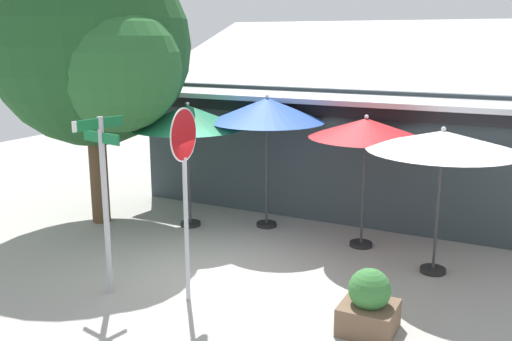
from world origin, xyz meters
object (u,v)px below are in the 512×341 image
at_px(street_sign_post, 104,187).
at_px(stop_sign, 185,168).
at_px(patio_umbrella_royal_blue_center, 267,110).
at_px(patio_umbrella_crimson_right, 366,129).
at_px(patio_umbrella_forest_green_left, 188,117).
at_px(shade_tree, 95,50).
at_px(patio_umbrella_ivory_far_right, 443,142).
at_px(sidewalk_planter, 369,304).

xyz_separation_m(street_sign_post, stop_sign, (1.27, 0.34, 0.37)).
bearing_deg(patio_umbrella_royal_blue_center, patio_umbrella_crimson_right, -6.83).
xyz_separation_m(stop_sign, patio_umbrella_crimson_right, (1.75, 3.50, 0.21)).
relative_size(street_sign_post, patio_umbrella_forest_green_left, 1.05).
distance_m(stop_sign, patio_umbrella_royal_blue_center, 3.81).
xyz_separation_m(street_sign_post, shade_tree, (-2.41, 2.65, 2.01)).
bearing_deg(patio_umbrella_forest_green_left, patio_umbrella_royal_blue_center, 25.23).
distance_m(patio_umbrella_forest_green_left, patio_umbrella_ivory_far_right, 5.20).
height_order(street_sign_post, shade_tree, shade_tree).
relative_size(shade_tree, sidewalk_planter, 6.42).
bearing_deg(stop_sign, sidewalk_planter, 6.12).
xyz_separation_m(patio_umbrella_royal_blue_center, sidewalk_planter, (3.23, -3.46, -2.13)).
height_order(street_sign_post, patio_umbrella_royal_blue_center, patio_umbrella_royal_blue_center).
distance_m(patio_umbrella_ivory_far_right, sidewalk_planter, 3.19).
bearing_deg(patio_umbrella_forest_green_left, patio_umbrella_ivory_far_right, -2.59).
height_order(stop_sign, patio_umbrella_ivory_far_right, stop_sign).
xyz_separation_m(street_sign_post, patio_umbrella_crimson_right, (3.02, 3.83, 0.58)).
distance_m(street_sign_post, patio_umbrella_forest_green_left, 3.51).
bearing_deg(patio_umbrella_ivory_far_right, stop_sign, -139.06).
height_order(patio_umbrella_royal_blue_center, patio_umbrella_ivory_far_right, patio_umbrella_royal_blue_center).
bearing_deg(patio_umbrella_royal_blue_center, sidewalk_planter, -46.94).
height_order(patio_umbrella_forest_green_left, sidewalk_planter, patio_umbrella_forest_green_left).
bearing_deg(stop_sign, patio_umbrella_royal_blue_center, 96.70).
height_order(stop_sign, patio_umbrella_forest_green_left, stop_sign).
xyz_separation_m(street_sign_post, patio_umbrella_ivory_far_right, (4.52, 3.15, 0.57)).
height_order(street_sign_post, sidewalk_planter, street_sign_post).
height_order(patio_umbrella_crimson_right, sidewalk_planter, patio_umbrella_crimson_right).
distance_m(patio_umbrella_royal_blue_center, patio_umbrella_ivory_far_right, 3.81).
distance_m(street_sign_post, patio_umbrella_royal_blue_center, 4.25).
height_order(stop_sign, patio_umbrella_royal_blue_center, stop_sign).
height_order(patio_umbrella_forest_green_left, shade_tree, shade_tree).
distance_m(stop_sign, sidewalk_planter, 3.29).
height_order(patio_umbrella_ivory_far_right, shade_tree, shade_tree).
distance_m(street_sign_post, stop_sign, 1.37).
bearing_deg(street_sign_post, stop_sign, 14.90).
xyz_separation_m(stop_sign, patio_umbrella_forest_green_left, (-1.95, 3.05, 0.26)).
xyz_separation_m(street_sign_post, patio_umbrella_forest_green_left, (-0.67, 3.39, 0.63)).
distance_m(patio_umbrella_royal_blue_center, shade_tree, 3.76).
height_order(patio_umbrella_crimson_right, patio_umbrella_ivory_far_right, patio_umbrella_crimson_right).
relative_size(street_sign_post, patio_umbrella_royal_blue_center, 0.99).
relative_size(patio_umbrella_royal_blue_center, shade_tree, 0.48).
xyz_separation_m(shade_tree, sidewalk_planter, (6.48, -2.01, -3.36)).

